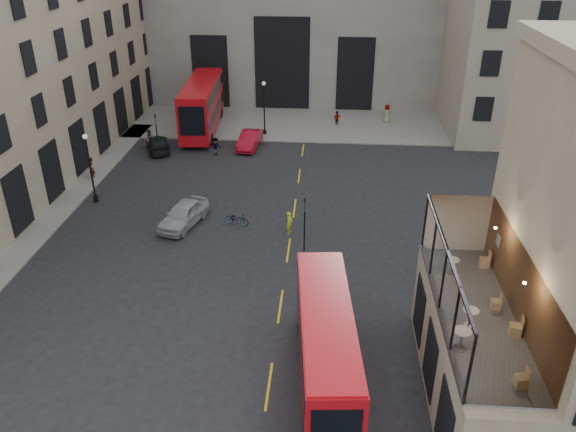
# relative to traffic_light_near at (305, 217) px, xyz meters

# --- Properties ---
(ground) EXTENTS (140.00, 140.00, 0.00)m
(ground) POSITION_rel_traffic_light_near_xyz_m (1.00, -12.00, -2.42)
(ground) COLOR black
(ground) RESTS_ON ground
(host_frontage) EXTENTS (3.00, 11.00, 4.50)m
(host_frontage) POSITION_rel_traffic_light_near_xyz_m (7.50, -12.00, -0.17)
(host_frontage) COLOR tan
(host_frontage) RESTS_ON ground
(cafe_floor) EXTENTS (3.00, 10.00, 0.10)m
(cafe_floor) POSITION_rel_traffic_light_near_xyz_m (7.50, -12.00, 2.12)
(cafe_floor) COLOR slate
(cafe_floor) RESTS_ON host_frontage
(gateway) EXTENTS (35.00, 10.60, 18.00)m
(gateway) POSITION_rel_traffic_light_near_xyz_m (-4.00, 35.99, 6.96)
(gateway) COLOR #98958D
(gateway) RESTS_ON ground
(building_right) EXTENTS (16.60, 18.60, 20.00)m
(building_right) POSITION_rel_traffic_light_near_xyz_m (21.00, 27.97, 7.97)
(building_right) COLOR gray
(building_right) RESTS_ON ground
(pavement_far) EXTENTS (40.00, 12.00, 0.12)m
(pavement_far) POSITION_rel_traffic_light_near_xyz_m (-5.00, 26.00, -2.36)
(pavement_far) COLOR slate
(pavement_far) RESTS_ON ground
(traffic_light_near) EXTENTS (0.16, 0.20, 3.80)m
(traffic_light_near) POSITION_rel_traffic_light_near_xyz_m (0.00, 0.00, 0.00)
(traffic_light_near) COLOR black
(traffic_light_near) RESTS_ON ground
(traffic_light_far) EXTENTS (0.16, 0.20, 3.80)m
(traffic_light_far) POSITION_rel_traffic_light_near_xyz_m (-14.00, 16.00, 0.00)
(traffic_light_far) COLOR black
(traffic_light_far) RESTS_ON ground
(street_lamp_a) EXTENTS (0.36, 0.36, 5.33)m
(street_lamp_a) POSITION_rel_traffic_light_near_xyz_m (-16.00, 6.00, -0.03)
(street_lamp_a) COLOR black
(street_lamp_a) RESTS_ON ground
(street_lamp_b) EXTENTS (0.36, 0.36, 5.33)m
(street_lamp_b) POSITION_rel_traffic_light_near_xyz_m (-5.00, 22.00, -0.03)
(street_lamp_b) COLOR black
(street_lamp_b) RESTS_ON ground
(bus_near) EXTENTS (3.11, 10.05, 3.95)m
(bus_near) POSITION_rel_traffic_light_near_xyz_m (1.50, -11.50, -0.21)
(bus_near) COLOR red
(bus_near) RESTS_ON ground
(bus_far) EXTENTS (3.64, 12.54, 4.94)m
(bus_far) POSITION_rel_traffic_light_near_xyz_m (-11.35, 23.04, 0.35)
(bus_far) COLOR #B60C13
(bus_far) RESTS_ON ground
(car_a) EXTENTS (3.18, 5.11, 1.62)m
(car_a) POSITION_rel_traffic_light_near_xyz_m (-8.49, 2.88, -1.61)
(car_a) COLOR #9A9CA2
(car_a) RESTS_ON ground
(car_b) EXTENTS (2.05, 4.77, 1.53)m
(car_b) POSITION_rel_traffic_light_near_xyz_m (-5.99, 18.38, -1.66)
(car_b) COLOR #A80A1D
(car_b) RESTS_ON ground
(car_c) EXTENTS (3.48, 5.00, 1.35)m
(car_c) POSITION_rel_traffic_light_near_xyz_m (-14.34, 16.96, -1.75)
(car_c) COLOR black
(car_c) RESTS_ON ground
(bicycle) EXTENTS (1.84, 1.03, 0.91)m
(bicycle) POSITION_rel_traffic_light_near_xyz_m (-4.83, 3.16, -1.97)
(bicycle) COLOR gray
(bicycle) RESTS_ON ground
(cyclist) EXTENTS (0.53, 0.66, 1.57)m
(cyclist) POSITION_rel_traffic_light_near_xyz_m (-1.10, 2.27, -1.64)
(cyclist) COLOR #C7E618
(cyclist) RESTS_ON ground
(pedestrian_a) EXTENTS (1.07, 0.94, 1.86)m
(pedestrian_a) POSITION_rel_traffic_light_near_xyz_m (-15.10, 17.23, -1.49)
(pedestrian_a) COLOR gray
(pedestrian_a) RESTS_ON ground
(pedestrian_b) EXTENTS (1.20, 0.97, 1.62)m
(pedestrian_b) POSITION_rel_traffic_light_near_xyz_m (-8.83, 16.30, -1.61)
(pedestrian_b) COLOR gray
(pedestrian_b) RESTS_ON ground
(pedestrian_c) EXTENTS (0.96, 0.85, 1.56)m
(pedestrian_c) POSITION_rel_traffic_light_near_xyz_m (2.14, 25.42, -1.64)
(pedestrian_c) COLOR gray
(pedestrian_c) RESTS_ON ground
(pedestrian_d) EXTENTS (1.14, 1.07, 1.96)m
(pedestrian_d) POSITION_rel_traffic_light_near_xyz_m (7.34, 26.79, -1.45)
(pedestrian_d) COLOR gray
(pedestrian_d) RESTS_ON ground
(pedestrian_e) EXTENTS (0.48, 0.70, 1.87)m
(pedestrian_e) POSITION_rel_traffic_light_near_xyz_m (-17.89, 10.14, -1.49)
(pedestrian_e) COLOR gray
(pedestrian_e) RESTS_ON ground
(cafe_table_near) EXTENTS (0.66, 0.66, 0.82)m
(cafe_table_near) POSITION_rel_traffic_light_near_xyz_m (6.42, -14.23, 2.72)
(cafe_table_near) COLOR white
(cafe_table_near) RESTS_ON cafe_floor
(cafe_table_mid) EXTENTS (0.61, 0.61, 0.76)m
(cafe_table_mid) POSITION_rel_traffic_light_near_xyz_m (7.02, -12.88, 2.68)
(cafe_table_mid) COLOR white
(cafe_table_mid) RESTS_ON cafe_floor
(cafe_table_far) EXTENTS (0.56, 0.56, 0.70)m
(cafe_table_far) POSITION_rel_traffic_light_near_xyz_m (7.05, -9.08, 2.64)
(cafe_table_far) COLOR white
(cafe_table_far) RESTS_ON cafe_floor
(cafe_chair_a) EXTENTS (0.43, 0.43, 0.79)m
(cafe_chair_a) POSITION_rel_traffic_light_near_xyz_m (8.09, -16.03, 2.41)
(cafe_chair_a) COLOR tan
(cafe_chair_a) RESTS_ON cafe_floor
(cafe_chair_b) EXTENTS (0.49, 0.49, 0.86)m
(cafe_chair_b) POSITION_rel_traffic_light_near_xyz_m (8.66, -13.30, 2.44)
(cafe_chair_b) COLOR tan
(cafe_chair_b) RESTS_ON cafe_floor
(cafe_chair_c) EXTENTS (0.40, 0.40, 0.77)m
(cafe_chair_c) POSITION_rel_traffic_light_near_xyz_m (8.33, -11.68, 2.41)
(cafe_chair_c) COLOR tan
(cafe_chair_c) RESTS_ON cafe_floor
(cafe_chair_d) EXTENTS (0.43, 0.43, 0.83)m
(cafe_chair_d) POSITION_rel_traffic_light_near_xyz_m (8.63, -8.48, 2.43)
(cafe_chair_d) COLOR tan
(cafe_chair_d) RESTS_ON cafe_floor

